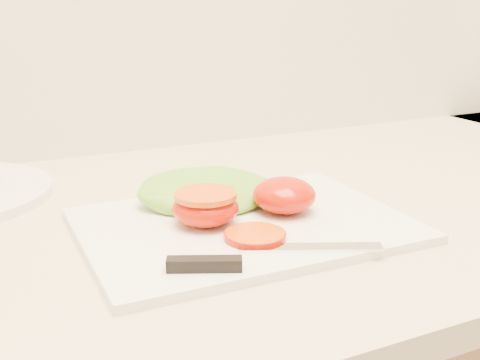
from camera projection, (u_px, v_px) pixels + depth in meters
name	position (u px, v px, depth m)	size (l,w,h in m)	color
cutting_board	(244.00, 225.00, 0.67)	(0.35, 0.26, 0.01)	white
tomato_half_dome	(284.00, 195.00, 0.69)	(0.07, 0.07, 0.04)	#B51D02
tomato_half_cut	(206.00, 207.00, 0.65)	(0.07, 0.07, 0.04)	#B51D02
tomato_slice_0	(255.00, 235.00, 0.62)	(0.06, 0.06, 0.01)	#DC5C09
lettuce_leaf_0	(207.00, 191.00, 0.72)	(0.17, 0.11, 0.03)	#67BD32
knife	(248.00, 257.00, 0.56)	(0.22, 0.08, 0.01)	silver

